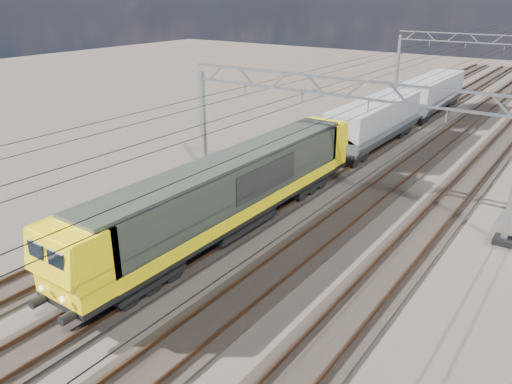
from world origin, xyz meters
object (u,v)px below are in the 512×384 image
Objects in this scene: catenary_gantry_far at (482,64)px; hopper_wagon_lead at (375,120)px; catenary_gantry_mid at (332,135)px; hopper_wagon_mid at (432,92)px; locomotive at (233,189)px.

catenary_gantry_far is 24.91m from hopper_wagon_lead.
hopper_wagon_mid is at bearing 94.50° from catenary_gantry_mid.
catenary_gantry_mid is 6.95m from locomotive.
hopper_wagon_lead is 14.20m from hopper_wagon_mid.
catenary_gantry_far is at bearing 85.38° from hopper_wagon_lead.
locomotive is at bearing -92.70° from catenary_gantry_far.
catenary_gantry_mid is at bearing -90.00° from catenary_gantry_far.
catenary_gantry_mid and catenary_gantry_far have the same top height.
hopper_wagon_mid is at bearing 90.00° from hopper_wagon_lead.
locomotive is (-2.00, -6.47, -1.58)m from catenary_gantry_mid.
hopper_wagon_mid is (0.00, 14.20, 0.00)m from hopper_wagon_lead.
locomotive is at bearing -107.19° from catenary_gantry_mid.
catenary_gantry_far is at bearing 79.29° from hopper_wagon_mid.
locomotive is at bearing -90.00° from hopper_wagon_lead.
hopper_wagon_mid is (-2.00, -10.57, -1.67)m from catenary_gantry_far.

